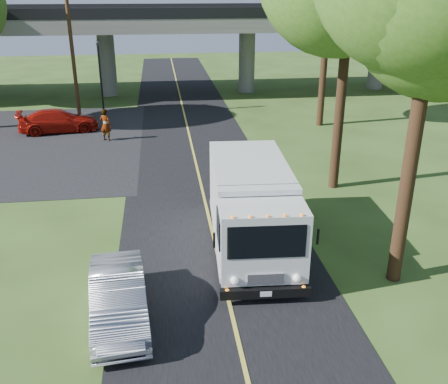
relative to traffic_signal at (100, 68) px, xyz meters
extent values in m
plane|color=#2F4518|center=(6.00, -26.00, -3.20)|extent=(120.00, 120.00, 0.00)
cube|color=black|center=(6.00, -16.00, -3.19)|extent=(7.00, 90.00, 0.02)
cube|color=black|center=(-5.00, -8.00, -3.19)|extent=(16.00, 18.00, 0.01)
cube|color=gold|center=(6.00, -16.00, -3.17)|extent=(0.12, 90.00, 0.01)
cube|color=slate|center=(6.00, 6.00, 2.80)|extent=(50.00, 9.00, 1.20)
cube|color=black|center=(6.00, 1.60, 3.70)|extent=(50.00, 0.25, 0.80)
cube|color=black|center=(6.00, 10.40, 3.70)|extent=(50.00, 0.25, 0.80)
cylinder|color=slate|center=(0.00, 6.00, -0.50)|extent=(1.40, 1.40, 5.40)
cylinder|color=slate|center=(12.00, 6.00, -0.50)|extent=(1.40, 1.40, 5.40)
cylinder|color=slate|center=(24.00, 6.00, -0.50)|extent=(1.40, 1.40, 5.40)
cylinder|color=black|center=(0.00, 0.00, -0.60)|extent=(0.14, 0.14, 5.20)
imported|color=black|center=(0.00, 0.00, 1.40)|extent=(0.18, 0.22, 1.10)
cylinder|color=#472D19|center=(-1.50, -2.00, 1.30)|extent=(0.26, 0.26, 9.00)
cylinder|color=#382314|center=(11.50, -25.00, 0.30)|extent=(0.44, 0.44, 7.00)
cylinder|color=#382314|center=(12.20, -17.00, 0.65)|extent=(0.44, 0.44, 7.70)
cylinder|color=#382314|center=(15.00, -6.00, 0.13)|extent=(0.44, 0.44, 6.65)
cube|color=silver|center=(7.31, -21.44, -1.38)|extent=(2.88, 4.93, 2.45)
cube|color=silver|center=(7.12, -24.81, -1.48)|extent=(2.72, 2.10, 2.23)
cube|color=black|center=(7.07, -25.76, -1.13)|extent=(2.29, 0.21, 1.03)
cube|color=black|center=(7.06, -25.87, -2.79)|extent=(2.73, 0.35, 0.30)
cube|color=silver|center=(7.29, -21.87, -2.87)|extent=(2.96, 6.45, 0.20)
cylinder|color=black|center=(6.02, -24.53, -2.71)|extent=(0.36, 1.00, 0.98)
cylinder|color=black|center=(8.24, -24.65, -2.71)|extent=(0.36, 1.00, 0.98)
cylinder|color=black|center=(6.28, -19.96, -2.71)|extent=(0.36, 1.00, 0.98)
cylinder|color=black|center=(8.50, -20.08, -2.71)|extent=(0.36, 1.00, 0.98)
imported|color=#951109|center=(-2.32, -5.42, -2.47)|extent=(5.29, 2.84, 1.46)
imported|color=#93969B|center=(2.80, -26.00, -2.48)|extent=(1.92, 4.46, 1.43)
imported|color=gray|center=(0.90, -7.86, -2.21)|extent=(0.85, 0.74, 1.97)
camera|label=1|loc=(4.22, -38.11, 5.66)|focal=40.00mm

